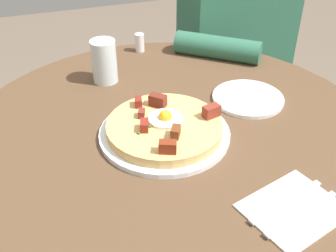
% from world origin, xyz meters
% --- Properties ---
extents(dining_table, '(1.00, 1.00, 0.73)m').
position_xyz_m(dining_table, '(0.00, 0.00, 0.55)').
color(dining_table, brown).
rests_on(dining_table, ground_plane).
extents(person_seated, '(0.49, 0.47, 1.14)m').
position_xyz_m(person_seated, '(0.43, 0.54, 0.51)').
color(person_seated, '#2D2D33').
rests_on(person_seated, ground_plane).
extents(pizza_plate, '(0.29, 0.29, 0.01)m').
position_xyz_m(pizza_plate, '(-0.02, -0.01, 0.73)').
color(pizza_plate, white).
rests_on(pizza_plate, dining_table).
extents(breakfast_pizza, '(0.26, 0.26, 0.05)m').
position_xyz_m(breakfast_pizza, '(-0.02, -0.01, 0.75)').
color(breakfast_pizza, '#DDB169').
rests_on(breakfast_pizza, pizza_plate).
extents(bread_plate, '(0.18, 0.18, 0.01)m').
position_xyz_m(bread_plate, '(0.23, 0.07, 0.73)').
color(bread_plate, white).
rests_on(bread_plate, dining_table).
extents(napkin, '(0.20, 0.18, 0.00)m').
position_xyz_m(napkin, '(0.13, -0.30, 0.73)').
color(napkin, white).
rests_on(napkin, dining_table).
extents(fork, '(0.18, 0.06, 0.00)m').
position_xyz_m(fork, '(0.13, -0.32, 0.73)').
color(fork, silver).
rests_on(fork, napkin).
extents(knife, '(0.18, 0.06, 0.00)m').
position_xyz_m(knife, '(0.13, -0.29, 0.73)').
color(knife, silver).
rests_on(knife, napkin).
extents(water_glass, '(0.07, 0.07, 0.12)m').
position_xyz_m(water_glass, '(-0.09, 0.28, 0.79)').
color(water_glass, silver).
rests_on(water_glass, dining_table).
extents(salt_shaker, '(0.03, 0.03, 0.06)m').
position_xyz_m(salt_shaker, '(0.05, 0.44, 0.76)').
color(salt_shaker, white).
rests_on(salt_shaker, dining_table).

